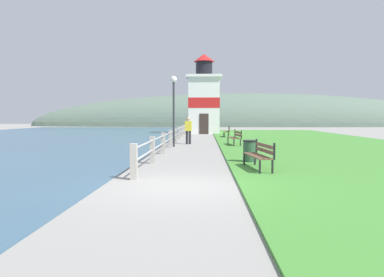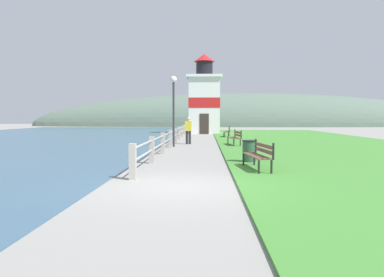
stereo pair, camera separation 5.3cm
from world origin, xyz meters
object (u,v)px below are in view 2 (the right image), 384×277
object	(u,v)px
lighthouse	(204,100)
lamp_post	(174,98)
person_strolling	(188,130)
park_bench_near	(259,154)
park_bench_midway	(235,137)
park_bench_far	(228,131)
trash_bin	(249,152)

from	to	relation	value
lighthouse	lamp_post	distance (m)	17.15
lighthouse	person_strolling	bearing A→B (deg)	-93.53
park_bench_near	park_bench_midway	distance (m)	9.97
park_bench_near	person_strolling	world-z (taller)	person_strolling
person_strolling	park_bench_near	bearing A→B (deg)	-161.33
person_strolling	lamp_post	xyz separation A→B (m)	(-0.73, -2.12, 1.83)
park_bench_near	park_bench_far	xyz separation A→B (m)	(0.11, 18.96, -0.00)
park_bench_near	person_strolling	bearing A→B (deg)	-83.73
person_strolling	park_bench_far	bearing A→B (deg)	-15.53
lighthouse	lamp_post	world-z (taller)	lighthouse
park_bench_midway	person_strolling	bearing A→B (deg)	-33.58
trash_bin	park_bench_near	bearing A→B (deg)	-87.49
park_bench_far	park_bench_midway	bearing A→B (deg)	95.13
trash_bin	person_strolling	bearing A→B (deg)	105.69
park_bench_near	person_strolling	distance (m)	11.71
park_bench_midway	trash_bin	size ratio (longest dim) A/B	2.24
park_bench_near	lighthouse	size ratio (longest dim) A/B	0.25
person_strolling	lamp_post	world-z (taller)	lamp_post
park_bench_far	person_strolling	xyz separation A→B (m)	(-2.86, -7.58, 0.37)
park_bench_near	lighthouse	world-z (taller)	lighthouse
trash_bin	lamp_post	xyz separation A→B (m)	(-3.39, 7.35, 2.31)
trash_bin	lamp_post	world-z (taller)	lamp_post
park_bench_midway	lighthouse	distance (m)	16.70
park_bench_midway	lamp_post	distance (m)	4.21
park_bench_near	park_bench_far	world-z (taller)	same
person_strolling	park_bench_midway	bearing A→B (deg)	-111.65
person_strolling	lamp_post	bearing A→B (deg)	166.15
park_bench_midway	lighthouse	bearing A→B (deg)	-90.31
lighthouse	trash_bin	size ratio (longest dim) A/B	9.53
park_bench_midway	lighthouse	xyz separation A→B (m)	(-1.87, 16.35, 2.84)
park_bench_near	person_strolling	xyz separation A→B (m)	(-2.74, 11.37, 0.36)
lighthouse	lamp_post	xyz separation A→B (m)	(-1.65, -17.06, -0.64)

